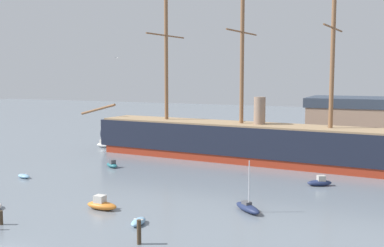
# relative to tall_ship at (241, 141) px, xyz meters

# --- Properties ---
(tall_ship) EXTENTS (69.70, 16.05, 33.51)m
(tall_ship) POSITION_rel_tall_ship_xyz_m (0.00, 0.00, 0.00)
(tall_ship) COLOR maroon
(tall_ship) RESTS_ON ground
(dinghy_foreground_right) EXTENTS (1.61, 2.92, 0.65)m
(dinghy_foreground_right) POSITION_rel_tall_ship_xyz_m (1.81, -39.69, -3.32)
(dinghy_foreground_right) COLOR #7FB2D6
(dinghy_foreground_right) RESTS_ON ground
(motorboat_near_centre) EXTENTS (3.98, 1.69, 1.66)m
(motorboat_near_centre) POSITION_rel_tall_ship_xyz_m (-5.04, -36.58, -3.07)
(motorboat_near_centre) COLOR orange
(motorboat_near_centre) RESTS_ON ground
(dinghy_mid_left) EXTENTS (2.80, 1.73, 0.62)m
(dinghy_mid_left) POSITION_rel_tall_ship_xyz_m (-25.68, -27.58, -3.34)
(dinghy_mid_left) COLOR #7FB2D6
(dinghy_mid_left) RESTS_ON ground
(sailboat_mid_right) EXTENTS (4.40, 4.12, 6.04)m
(sailboat_mid_right) POSITION_rel_tall_ship_xyz_m (10.89, -30.39, -3.14)
(sailboat_mid_right) COLOR #1E284C
(sailboat_mid_right) RESTS_ON ground
(motorboat_alongside_bow) EXTENTS (3.44, 2.88, 1.36)m
(motorboat_alongside_bow) POSITION_rel_tall_ship_xyz_m (-18.06, -15.02, -3.17)
(motorboat_alongside_bow) COLOR #236670
(motorboat_alongside_bow) RESTS_ON ground
(motorboat_alongside_stern) EXTENTS (3.78, 2.98, 1.47)m
(motorboat_alongside_stern) POSITION_rel_tall_ship_xyz_m (16.42, -14.01, -3.13)
(motorboat_alongside_stern) COLOR #1E284C
(motorboat_alongside_stern) RESTS_ON ground
(motorboat_far_left) EXTENTS (4.08, 2.17, 1.63)m
(motorboat_far_left) POSITION_rel_tall_ship_xyz_m (-32.21, 2.90, -3.08)
(motorboat_far_left) COLOR silver
(motorboat_far_left) RESTS_ON ground
(motorboat_distant_centre) EXTENTS (3.86, 3.16, 1.52)m
(motorboat_distant_centre) POSITION_rel_tall_ship_xyz_m (-2.67, 12.28, -3.12)
(motorboat_distant_centre) COLOR silver
(motorboat_distant_centre) RESTS_ON ground
(mooring_piling_nearest) EXTENTS (0.40, 0.40, 1.50)m
(mooring_piling_nearest) POSITION_rel_tall_ship_xyz_m (-11.42, -45.63, -2.90)
(mooring_piling_nearest) COLOR #423323
(mooring_piling_nearest) RESTS_ON ground
(mooring_piling_right_pair) EXTENTS (0.41, 0.41, 2.33)m
(mooring_piling_right_pair) POSITION_rel_tall_ship_xyz_m (4.80, -44.58, -2.49)
(mooring_piling_right_pair) COLOR #423323
(mooring_piling_right_pair) RESTS_ON ground
(seagull_in_flight) EXTENTS (0.66, 0.95, 0.13)m
(seagull_in_flight) POSITION_rel_tall_ship_xyz_m (-13.43, -19.89, 14.67)
(seagull_in_flight) COLOR silver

